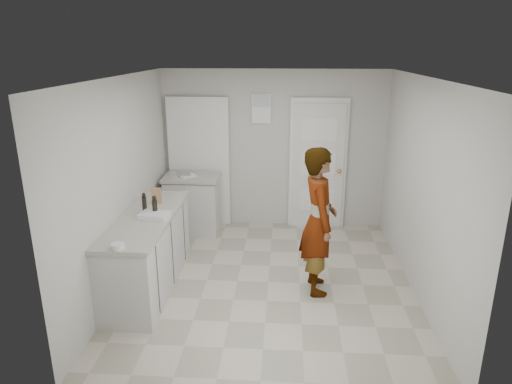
# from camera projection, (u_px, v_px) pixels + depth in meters

# --- Properties ---
(ground) EXTENTS (4.00, 4.00, 0.00)m
(ground) POSITION_uv_depth(u_px,v_px,m) (268.00, 282.00, 5.72)
(ground) COLOR #9D9884
(ground) RESTS_ON ground
(room_shell) EXTENTS (4.00, 4.00, 4.00)m
(room_shell) POSITION_uv_depth(u_px,v_px,m) (263.00, 164.00, 7.27)
(room_shell) COLOR beige
(room_shell) RESTS_ON ground
(main_counter) EXTENTS (0.64, 1.96, 0.93)m
(main_counter) POSITION_uv_depth(u_px,v_px,m) (148.00, 255.00, 5.49)
(main_counter) COLOR silver
(main_counter) RESTS_ON ground
(side_counter) EXTENTS (0.84, 0.61, 0.93)m
(side_counter) POSITION_uv_depth(u_px,v_px,m) (193.00, 206.00, 7.14)
(side_counter) COLOR silver
(side_counter) RESTS_ON ground
(person) EXTENTS (0.49, 0.69, 1.76)m
(person) POSITION_uv_depth(u_px,v_px,m) (319.00, 221.00, 5.30)
(person) COLOR silver
(person) RESTS_ON ground
(cake_mix_box) EXTENTS (0.13, 0.07, 0.20)m
(cake_mix_box) POSITION_uv_depth(u_px,v_px,m) (156.00, 196.00, 5.74)
(cake_mix_box) COLOR #966B4B
(cake_mix_box) RESTS_ON main_counter
(spice_jar) EXTENTS (0.05, 0.05, 0.08)m
(spice_jar) POSITION_uv_depth(u_px,v_px,m) (156.00, 207.00, 5.53)
(spice_jar) COLOR tan
(spice_jar) RESTS_ON main_counter
(oil_cruet_a) EXTENTS (0.06, 0.06, 0.24)m
(oil_cruet_a) POSITION_uv_depth(u_px,v_px,m) (155.00, 206.00, 5.33)
(oil_cruet_a) COLOR black
(oil_cruet_a) RESTS_ON main_counter
(oil_cruet_b) EXTENTS (0.05, 0.05, 0.24)m
(oil_cruet_b) POSITION_uv_depth(u_px,v_px,m) (144.00, 203.00, 5.42)
(oil_cruet_b) COLOR black
(oil_cruet_b) RESTS_ON main_counter
(baking_dish) EXTENTS (0.36, 0.28, 0.06)m
(baking_dish) POSITION_uv_depth(u_px,v_px,m) (155.00, 215.00, 5.28)
(baking_dish) COLOR silver
(baking_dish) RESTS_ON main_counter
(egg_bowl) EXTENTS (0.13, 0.13, 0.05)m
(egg_bowl) POSITION_uv_depth(u_px,v_px,m) (118.00, 246.00, 4.47)
(egg_bowl) COLOR silver
(egg_bowl) RESTS_ON main_counter
(papers) EXTENTS (0.36, 0.38, 0.01)m
(papers) POSITION_uv_depth(u_px,v_px,m) (187.00, 175.00, 7.01)
(papers) COLOR white
(papers) RESTS_ON side_counter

